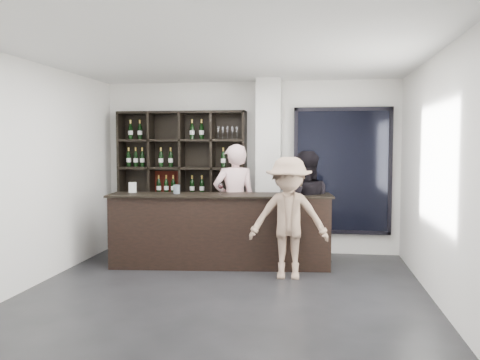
% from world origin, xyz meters
% --- Properties ---
extents(floor, '(5.00, 5.50, 0.01)m').
position_xyz_m(floor, '(0.00, 0.00, -0.01)').
color(floor, black).
rests_on(floor, ground).
extents(wine_shelf, '(2.20, 0.35, 2.40)m').
position_xyz_m(wine_shelf, '(-1.15, 2.57, 1.20)').
color(wine_shelf, black).
rests_on(wine_shelf, floor).
extents(structural_column, '(0.40, 0.40, 2.90)m').
position_xyz_m(structural_column, '(0.35, 2.47, 1.45)').
color(structural_column, silver).
rests_on(structural_column, floor).
extents(glass_panel, '(1.60, 0.08, 2.10)m').
position_xyz_m(glass_panel, '(1.55, 2.69, 1.40)').
color(glass_panel, black).
rests_on(glass_panel, floor).
extents(tasting_counter, '(3.32, 0.69, 1.10)m').
position_xyz_m(tasting_counter, '(-0.30, 1.57, 0.55)').
color(tasting_counter, black).
rests_on(tasting_counter, floor).
extents(taster_pink, '(0.78, 0.64, 1.84)m').
position_xyz_m(taster_pink, '(-0.15, 2.00, 0.92)').
color(taster_pink, beige).
rests_on(taster_pink, floor).
extents(taster_black, '(0.90, 0.73, 1.74)m').
position_xyz_m(taster_black, '(0.95, 1.85, 0.87)').
color(taster_black, black).
rests_on(taster_black, floor).
extents(customer, '(1.09, 0.65, 1.67)m').
position_xyz_m(customer, '(0.75, 1.05, 0.83)').
color(customer, '#8E715C').
rests_on(customer, floor).
extents(wine_glass, '(0.11, 0.11, 0.19)m').
position_xyz_m(wine_glass, '(-0.29, 1.57, 1.19)').
color(wine_glass, white).
rests_on(wine_glass, tasting_counter).
extents(spit_cup, '(0.12, 0.12, 0.13)m').
position_xyz_m(spit_cup, '(-0.97, 1.56, 1.16)').
color(spit_cup, silver).
rests_on(spit_cup, tasting_counter).
extents(napkin_stack, '(0.11, 0.11, 0.02)m').
position_xyz_m(napkin_stack, '(0.61, 1.60, 1.10)').
color(napkin_stack, white).
rests_on(napkin_stack, tasting_counter).
extents(card_stand, '(0.11, 0.05, 0.16)m').
position_xyz_m(card_stand, '(-1.68, 1.62, 1.17)').
color(card_stand, white).
rests_on(card_stand, tasting_counter).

